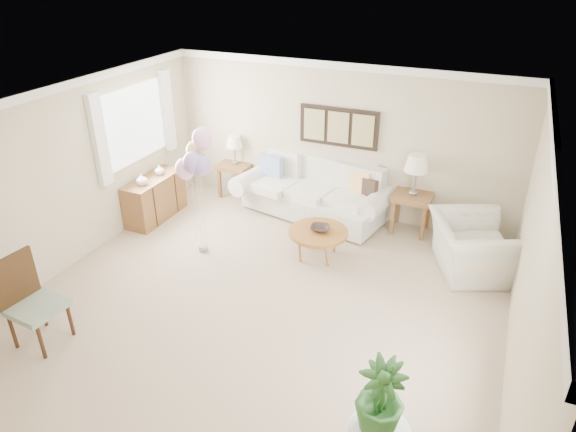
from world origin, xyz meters
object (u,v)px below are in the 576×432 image
at_px(sofa, 315,194).
at_px(coffee_table, 318,233).
at_px(armchair, 471,246).
at_px(accent_chair, 30,299).
at_px(balloon_cluster, 196,158).

xyz_separation_m(sofa, coffee_table, (0.56, -1.33, 0.03)).
xyz_separation_m(sofa, armchair, (2.68, -0.78, 0.00)).
xyz_separation_m(sofa, accent_chair, (-1.83, -4.39, 0.20)).
bearing_deg(sofa, armchair, -16.27).
height_order(coffee_table, balloon_cluster, balloon_cluster).
relative_size(armchair, balloon_cluster, 0.60).
bearing_deg(balloon_cluster, coffee_table, 18.89).
distance_m(coffee_table, armchair, 2.19).
xyz_separation_m(coffee_table, accent_chair, (-2.39, -3.07, 0.17)).
bearing_deg(sofa, balloon_cluster, -120.23).
relative_size(sofa, coffee_table, 3.21).
height_order(accent_chair, balloon_cluster, balloon_cluster).
relative_size(coffee_table, accent_chair, 0.79).
relative_size(sofa, balloon_cluster, 1.44).
height_order(coffee_table, armchair, armchair).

